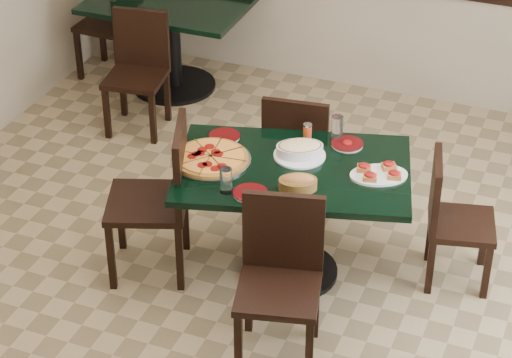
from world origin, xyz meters
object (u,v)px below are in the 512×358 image
at_px(chair_near, 281,270).
at_px(chair_right, 450,215).
at_px(back_chair_near, 139,65).
at_px(lasagna_casserole, 300,149).
at_px(pepperoni_pizza, 211,158).
at_px(chair_far, 298,149).
at_px(back_chair_left, 117,17).
at_px(chair_left, 162,191).
at_px(bruschetta_platter, 379,173).
at_px(main_table, 293,194).
at_px(bread_basket, 298,183).
at_px(back_table, 171,27).

bearing_deg(chair_near, chair_right, 39.10).
height_order(back_chair_near, lasagna_casserole, back_chair_near).
bearing_deg(lasagna_casserole, back_chair_near, 117.65).
bearing_deg(chair_near, pepperoni_pizza, 126.50).
xyz_separation_m(chair_far, back_chair_left, (-2.01, 1.34, 0.02)).
xyz_separation_m(chair_left, bruschetta_platter, (1.19, 0.32, 0.22)).
bearing_deg(chair_near, lasagna_casserole, 88.77).
bearing_deg(main_table, chair_far, 91.42).
relative_size(chair_far, pepperoni_pizza, 1.93).
bearing_deg(bruschetta_platter, bread_basket, -170.09).
distance_m(back_table, lasagna_casserole, 2.48).
bearing_deg(chair_left, back_table, -175.83).
height_order(chair_right, pepperoni_pizza, chair_right).
distance_m(main_table, back_table, 2.56).
distance_m(back_table, chair_near, 3.14).
distance_m(chair_right, pepperoni_pizza, 1.41).
bearing_deg(back_table, back_chair_left, 177.30).
height_order(chair_near, lasagna_casserole, chair_near).
relative_size(chair_near, lasagna_casserole, 2.87).
relative_size(chair_far, chair_right, 1.09).
bearing_deg(back_chair_left, main_table, 50.54).
height_order(chair_left, back_chair_near, chair_left).
bearing_deg(chair_far, chair_left, 50.02).
relative_size(main_table, back_chair_left, 1.62).
bearing_deg(main_table, chair_right, 4.05).
bearing_deg(back_chair_near, back_table, 84.50).
relative_size(main_table, chair_right, 1.82).
distance_m(chair_left, pepperoni_pizza, 0.36).
distance_m(back_chair_near, back_chair_left, 0.83).
height_order(back_chair_left, pepperoni_pizza, back_chair_left).
relative_size(back_chair_near, lasagna_casserole, 2.75).
xyz_separation_m(back_table, lasagna_casserole, (1.69, -1.79, 0.27)).
bearing_deg(bread_basket, back_table, 106.53).
bearing_deg(chair_far, back_chair_left, -40.80).
relative_size(chair_left, bread_basket, 3.89).
distance_m(back_chair_left, bread_basket, 3.14).
relative_size(chair_near, back_chair_near, 1.04).
xyz_separation_m(chair_right, bruschetta_platter, (-0.38, -0.21, 0.32)).
relative_size(chair_near, pepperoni_pizza, 2.00).
bearing_deg(pepperoni_pizza, lasagna_casserole, 26.98).
bearing_deg(main_table, back_table, 116.11).
relative_size(back_chair_left, pepperoni_pizza, 2.00).
distance_m(pepperoni_pizza, bruschetta_platter, 0.95).
bearing_deg(chair_left, pepperoni_pizza, 95.56).
bearing_deg(pepperoni_pizza, bread_basket, -9.31).
height_order(chair_far, back_chair_left, back_chair_left).
height_order(chair_right, bread_basket, bread_basket).
height_order(main_table, back_table, same).
distance_m(chair_far, bruschetta_platter, 0.88).
distance_m(back_chair_near, lasagna_casserole, 2.05).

